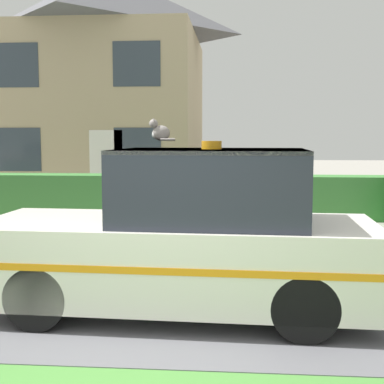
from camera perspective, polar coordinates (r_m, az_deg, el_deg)
road_strip at (r=7.84m, az=-1.50°, el=-8.16°), size 28.00×6.75×0.01m
garden_hedge at (r=12.61m, az=1.86°, el=-0.47°), size 15.22×0.83×1.00m
police_car at (r=5.75m, az=-0.55°, el=-5.06°), size 4.25×1.75×1.86m
cat at (r=5.74m, az=-3.48°, el=6.45°), size 0.28×0.16×0.24m
house_left at (r=19.69m, az=-9.39°, el=11.78°), size 6.94×7.10×7.71m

